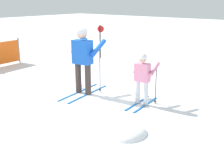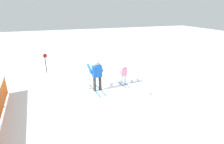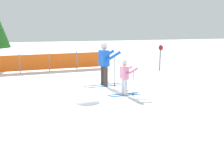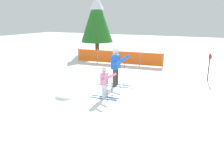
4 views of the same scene
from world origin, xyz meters
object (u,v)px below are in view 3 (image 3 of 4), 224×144
object	(u,v)px
skier_adult	(105,59)
trail_marker	(160,55)
skier_child	(125,74)
safety_fence	(49,62)

from	to	relation	value
skier_adult	trail_marker	world-z (taller)	skier_adult
trail_marker	skier_adult	bearing A→B (deg)	-144.68
skier_adult	skier_child	distance (m)	1.73
safety_fence	skier_adult	bearing A→B (deg)	-66.78
skier_child	trail_marker	xyz separation A→B (m)	(3.53, 4.37, 0.12)
skier_child	trail_marker	size ratio (longest dim) A/B	0.90
skier_adult	trail_marker	distance (m)	4.67
skier_adult	safety_fence	xyz separation A→B (m)	(-1.89, 4.40, -0.58)
skier_child	trail_marker	distance (m)	5.62
skier_child	trail_marker	world-z (taller)	trail_marker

